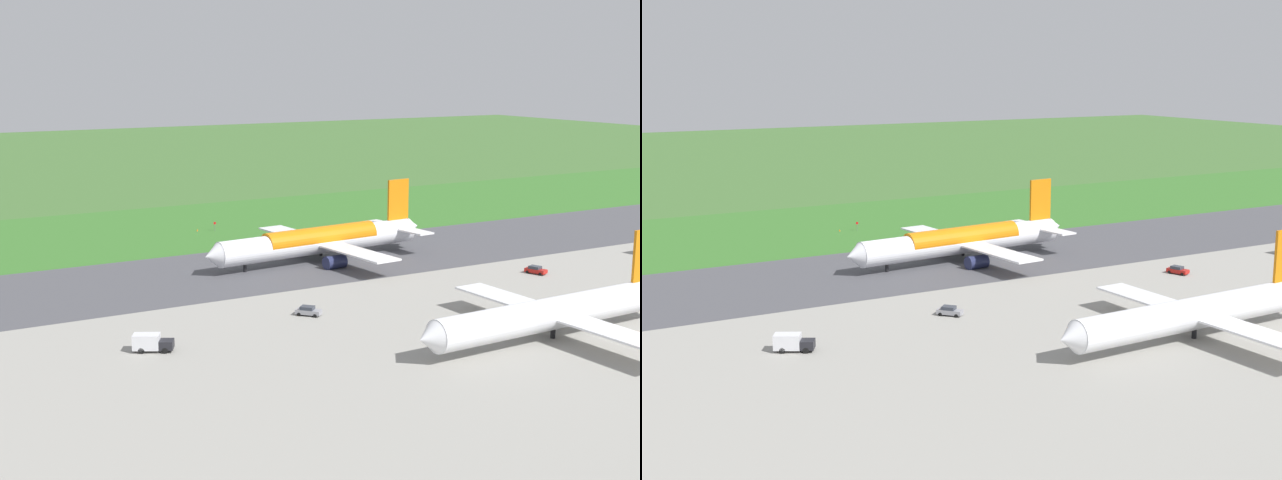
{
  "view_description": "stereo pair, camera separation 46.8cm",
  "coord_description": "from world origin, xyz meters",
  "views": [
    {
      "loc": [
        82.07,
        158.28,
        40.98
      ],
      "look_at": [
        -7.47,
        0.0,
        4.5
      ],
      "focal_mm": 49.52,
      "sensor_mm": 36.0,
      "label": 1
    },
    {
      "loc": [
        81.67,
        158.51,
        40.98
      ],
      "look_at": [
        -7.47,
        0.0,
        4.5
      ],
      "focal_mm": 49.52,
      "sensor_mm": 36.0,
      "label": 2
    }
  ],
  "objects": [
    {
      "name": "service_car_ops",
      "position": [
        -38.85,
        31.39,
        0.84
      ],
      "size": [
        3.06,
        4.56,
        1.62
      ],
      "color": "#B21914",
      "rests_on": "ground"
    },
    {
      "name": "service_truck_fuel",
      "position": [
        43.27,
        40.13,
        1.4
      ],
      "size": [
        6.17,
        4.75,
        2.65
      ],
      "color": "black",
      "rests_on": "ground"
    },
    {
      "name": "traffic_cone_orange",
      "position": [
        2.67,
        -44.08,
        0.28
      ],
      "size": [
        0.4,
        0.4,
        0.55
      ],
      "primitive_type": "cone",
      "color": "orange",
      "rests_on": "ground"
    },
    {
      "name": "runway_asphalt",
      "position": [
        0.0,
        0.0,
        0.03
      ],
      "size": [
        600.0,
        38.85,
        0.06
      ],
      "primitive_type": "cube",
      "color": "#47474C",
      "rests_on": "ground"
    },
    {
      "name": "apron_concrete",
      "position": [
        0.0,
        61.5,
        0.03
      ],
      "size": [
        440.0,
        110.0,
        0.05
      ],
      "primitive_type": "cube",
      "color": "gray",
      "rests_on": "ground"
    },
    {
      "name": "airliner_main",
      "position": [
        -7.85,
        -0.03,
        4.35
      ],
      "size": [
        54.15,
        44.36,
        15.88
      ],
      "color": "white",
      "rests_on": "ground"
    },
    {
      "name": "grass_verge_foreground",
      "position": [
        0.0,
        -44.66,
        0.02
      ],
      "size": [
        600.0,
        80.0,
        0.04
      ],
      "primitive_type": "cube",
      "color": "#346B27",
      "rests_on": "ground"
    },
    {
      "name": "no_stopping_sign",
      "position": [
        -1.33,
        -42.38,
        1.37
      ],
      "size": [
        0.6,
        0.1,
        2.29
      ],
      "color": "slate",
      "rests_on": "ground"
    },
    {
      "name": "airliner_parked_mid",
      "position": [
        -12.17,
        64.02,
        4.08
      ],
      "size": [
        51.12,
        41.77,
        14.94
      ],
      "color": "white",
      "rests_on": "ground"
    },
    {
      "name": "ground_plane",
      "position": [
        0.0,
        0.0,
        0.0
      ],
      "size": [
        800.0,
        800.0,
        0.0
      ],
      "primitive_type": "plane",
      "color": "#3D662D"
    },
    {
      "name": "service_car_followme",
      "position": [
        14.57,
        35.03,
        0.84
      ],
      "size": [
        4.15,
        4.32,
        1.62
      ],
      "color": "gray",
      "rests_on": "ground"
    }
  ]
}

